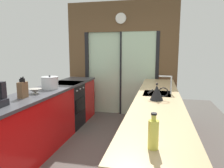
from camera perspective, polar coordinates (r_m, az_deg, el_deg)
ground_plane at (r=3.72m, az=-2.87°, el=-15.96°), size 5.04×7.60×0.02m
back_wall_unit at (r=5.13m, az=2.46°, el=8.59°), size 2.64×0.12×2.70m
left_counter_run at (r=3.50m, az=-19.84°, el=-9.76°), size 0.62×3.80×0.92m
right_counter_run at (r=3.14m, az=12.06°, el=-11.58°), size 0.62×3.80×0.92m
sink_faucet at (r=3.23m, az=15.11°, el=0.55°), size 0.19×0.02×0.27m
oven_range at (r=4.44m, az=-12.05°, el=-5.59°), size 0.60×0.60×0.92m
mixing_bowl_far at (r=3.36m, az=-20.00°, el=-1.77°), size 0.19×0.19×0.08m
knife_block at (r=3.11m, az=-22.95°, el=-1.41°), size 0.09×0.14×0.29m
stock_pot at (r=3.73m, az=-16.42°, el=0.36°), size 0.29×0.29×0.23m
kettle at (r=2.79m, az=12.02°, el=-2.28°), size 0.26×0.18×0.23m
soap_bottle at (r=1.43m, az=11.09°, el=-13.02°), size 0.07×0.07×0.24m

